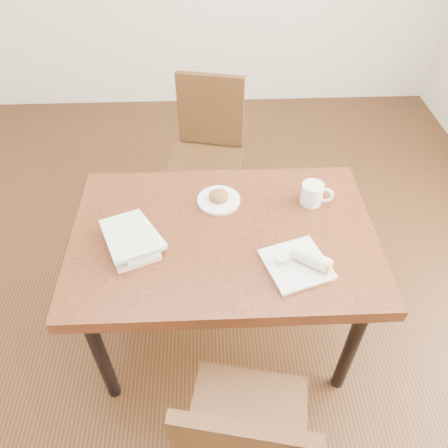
{
  "coord_description": "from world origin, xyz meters",
  "views": [
    {
      "loc": [
        -0.05,
        -1.29,
        2.08
      ],
      "look_at": [
        0.0,
        0.0,
        0.8
      ],
      "focal_mm": 35.0,
      "sensor_mm": 36.0,
      "label": 1
    }
  ],
  "objects_px": {
    "table": "(224,245)",
    "coffee_mug": "(313,193)",
    "chair_near": "(244,442)",
    "chair_far": "(208,146)",
    "book_stack": "(132,239)",
    "plate_burrito": "(301,263)",
    "plate_scone": "(219,199)"
  },
  "relations": [
    {
      "from": "chair_near",
      "to": "table",
      "type": "bearing_deg",
      "value": 92.58
    },
    {
      "from": "plate_burrito",
      "to": "plate_scone",
      "type": "bearing_deg",
      "value": 127.94
    },
    {
      "from": "table",
      "to": "coffee_mug",
      "type": "bearing_deg",
      "value": 23.53
    },
    {
      "from": "book_stack",
      "to": "plate_burrito",
      "type": "bearing_deg",
      "value": -12.21
    },
    {
      "from": "table",
      "to": "book_stack",
      "type": "height_order",
      "value": "book_stack"
    },
    {
      "from": "plate_burrito",
      "to": "book_stack",
      "type": "distance_m",
      "value": 0.69
    },
    {
      "from": "table",
      "to": "chair_near",
      "type": "xyz_separation_m",
      "value": [
        0.04,
        -0.78,
        -0.12
      ]
    },
    {
      "from": "chair_near",
      "to": "chair_far",
      "type": "relative_size",
      "value": 1.0
    },
    {
      "from": "plate_burrito",
      "to": "book_stack",
      "type": "height_order",
      "value": "plate_burrito"
    },
    {
      "from": "table",
      "to": "coffee_mug",
      "type": "xyz_separation_m",
      "value": [
        0.41,
        0.18,
        0.13
      ]
    },
    {
      "from": "table",
      "to": "book_stack",
      "type": "distance_m",
      "value": 0.4
    },
    {
      "from": "chair_near",
      "to": "plate_scone",
      "type": "relative_size",
      "value": 4.87
    },
    {
      "from": "chair_near",
      "to": "plate_scone",
      "type": "distance_m",
      "value": 1.0
    },
    {
      "from": "plate_scone",
      "to": "coffee_mug",
      "type": "relative_size",
      "value": 1.35
    },
    {
      "from": "coffee_mug",
      "to": "book_stack",
      "type": "bearing_deg",
      "value": -163.57
    },
    {
      "from": "chair_far",
      "to": "plate_scone",
      "type": "distance_m",
      "value": 0.78
    },
    {
      "from": "chair_near",
      "to": "plate_burrito",
      "type": "distance_m",
      "value": 0.67
    },
    {
      "from": "table",
      "to": "chair_near",
      "type": "height_order",
      "value": "chair_near"
    },
    {
      "from": "table",
      "to": "plate_burrito",
      "type": "relative_size",
      "value": 4.37
    },
    {
      "from": "chair_near",
      "to": "chair_far",
      "type": "bearing_deg",
      "value": 93.17
    },
    {
      "from": "coffee_mug",
      "to": "book_stack",
      "type": "relative_size",
      "value": 0.45
    },
    {
      "from": "plate_burrito",
      "to": "book_stack",
      "type": "bearing_deg",
      "value": 167.79
    },
    {
      "from": "plate_scone",
      "to": "coffee_mug",
      "type": "bearing_deg",
      "value": -2.4
    },
    {
      "from": "plate_scone",
      "to": "coffee_mug",
      "type": "height_order",
      "value": "coffee_mug"
    },
    {
      "from": "chair_far",
      "to": "book_stack",
      "type": "bearing_deg",
      "value": -107.85
    },
    {
      "from": "chair_far",
      "to": "book_stack",
      "type": "xyz_separation_m",
      "value": [
        -0.32,
        -0.99,
        0.24
      ]
    },
    {
      "from": "chair_near",
      "to": "plate_burrito",
      "type": "relative_size",
      "value": 3.23
    },
    {
      "from": "table",
      "to": "chair_far",
      "type": "relative_size",
      "value": 1.35
    },
    {
      "from": "chair_near",
      "to": "coffee_mug",
      "type": "relative_size",
      "value": 6.57
    },
    {
      "from": "chair_near",
      "to": "chair_far",
      "type": "distance_m",
      "value": 1.72
    },
    {
      "from": "plate_burrito",
      "to": "coffee_mug",
      "type": "bearing_deg",
      "value": 73.13
    },
    {
      "from": "table",
      "to": "book_stack",
      "type": "xyz_separation_m",
      "value": [
        -0.38,
        -0.05,
        0.11
      ]
    }
  ]
}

